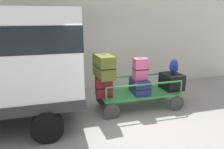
% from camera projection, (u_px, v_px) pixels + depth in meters
% --- Properties ---
extents(ground_plane, '(40.00, 40.00, 0.00)m').
position_uv_depth(ground_plane, '(115.00, 117.00, 5.71)').
color(ground_plane, gray).
extents(building_wall, '(12.00, 0.38, 5.00)m').
position_uv_depth(building_wall, '(94.00, 20.00, 7.54)').
color(building_wall, beige).
rests_on(building_wall, ground).
extents(luggage_cart, '(2.38, 1.05, 0.48)m').
position_uv_depth(luggage_cart, '(139.00, 95.00, 6.20)').
color(luggage_cart, '#2D8438').
rests_on(luggage_cart, ground).
extents(cart_railing, '(2.26, 0.91, 0.40)m').
position_uv_depth(cart_railing, '(139.00, 81.00, 6.08)').
color(cart_railing, '#2D8438').
rests_on(cart_railing, luggage_cart).
extents(suitcase_left_bottom, '(0.49, 0.45, 0.55)m').
position_uv_depth(suitcase_left_bottom, '(104.00, 86.00, 5.82)').
color(suitcase_left_bottom, maroon).
rests_on(suitcase_left_bottom, luggage_cart).
extents(suitcase_left_middle, '(0.48, 0.85, 0.62)m').
position_uv_depth(suitcase_left_middle, '(104.00, 66.00, 5.63)').
color(suitcase_left_middle, '#4C5119').
rests_on(suitcase_left_middle, suitcase_left_bottom).
extents(suitcase_midleft_bottom, '(0.53, 0.78, 0.41)m').
position_uv_depth(suitcase_midleft_bottom, '(140.00, 86.00, 6.09)').
color(suitcase_midleft_bottom, navy).
rests_on(suitcase_midleft_bottom, luggage_cart).
extents(suitcase_midleft_middle, '(0.39, 0.32, 0.62)m').
position_uv_depth(suitcase_midleft_middle, '(140.00, 69.00, 5.96)').
color(suitcase_midleft_middle, '#CC4C72').
rests_on(suitcase_midleft_middle, suitcase_midleft_bottom).
extents(suitcase_center_bottom, '(0.58, 0.68, 0.48)m').
position_uv_depth(suitcase_center_bottom, '(172.00, 81.00, 6.40)').
color(suitcase_center_bottom, black).
rests_on(suitcase_center_bottom, luggage_cart).
extents(backpack, '(0.27, 0.22, 0.44)m').
position_uv_depth(backpack, '(174.00, 66.00, 6.30)').
color(backpack, navy).
rests_on(backpack, suitcase_center_bottom).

